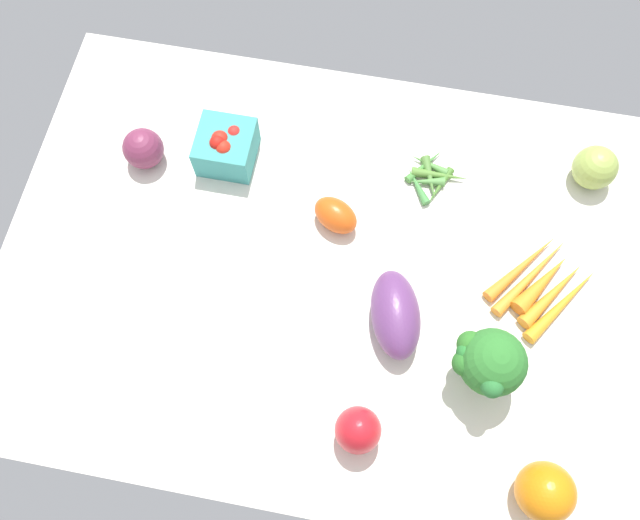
# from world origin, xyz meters

# --- Properties ---
(tablecloth) EXTENTS (1.04, 0.76, 0.02)m
(tablecloth) POSITION_xyz_m (0.00, 0.00, 0.01)
(tablecloth) COLOR silver
(tablecloth) RESTS_ON ground
(carrot_bunch) EXTENTS (0.18, 0.19, 0.03)m
(carrot_bunch) POSITION_xyz_m (-0.36, -0.03, 0.03)
(carrot_bunch) COLOR orange
(carrot_bunch) RESTS_ON tablecloth
(roma_tomato) EXTENTS (0.09, 0.08, 0.05)m
(roma_tomato) POSITION_xyz_m (-0.01, -0.08, 0.05)
(roma_tomato) COLOR #D85115
(roma_tomato) RESTS_ON tablecloth
(berry_basket) EXTENTS (0.09, 0.09, 0.08)m
(berry_basket) POSITION_xyz_m (0.19, -0.17, 0.06)
(berry_basket) COLOR teal
(berry_basket) RESTS_ON tablecloth
(okra_pile) EXTENTS (0.11, 0.12, 0.02)m
(okra_pile) POSITION_xyz_m (-0.16, -0.19, 0.03)
(okra_pile) COLOR #518C40
(okra_pile) RESTS_ON tablecloth
(broccoli_head) EXTENTS (0.10, 0.10, 0.13)m
(broccoli_head) POSITION_xyz_m (-0.27, 0.13, 0.10)
(broccoli_head) COLOR #95CB88
(broccoli_head) RESTS_ON tablecloth
(eggplant) EXTENTS (0.11, 0.16, 0.07)m
(eggplant) POSITION_xyz_m (-0.13, 0.07, 0.06)
(eggplant) COLOR #62366C
(eggplant) RESTS_ON tablecloth
(red_onion_near_basket) EXTENTS (0.07, 0.07, 0.07)m
(red_onion_near_basket) POSITION_xyz_m (0.33, -0.14, 0.05)
(red_onion_near_basket) COLOR #722B49
(red_onion_near_basket) RESTS_ON tablecloth
(bell_pepper_orange) EXTENTS (0.11, 0.11, 0.09)m
(bell_pepper_orange) POSITION_xyz_m (-0.37, 0.29, 0.06)
(bell_pepper_orange) COLOR orange
(bell_pepper_orange) RESTS_ON tablecloth
(heirloom_tomato_green) EXTENTS (0.07, 0.07, 0.07)m
(heirloom_tomato_green) POSITION_xyz_m (-0.42, -0.24, 0.06)
(heirloom_tomato_green) COLOR #96AE4D
(heirloom_tomato_green) RESTS_ON tablecloth
(bell_pepper_red) EXTENTS (0.09, 0.09, 0.09)m
(bell_pepper_red) POSITION_xyz_m (-0.10, 0.25, 0.07)
(bell_pepper_red) COLOR red
(bell_pepper_red) RESTS_ON tablecloth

